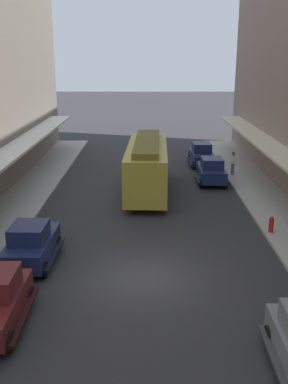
{
  "coord_description": "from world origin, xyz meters",
  "views": [
    {
      "loc": [
        0.12,
        -16.42,
        8.57
      ],
      "look_at": [
        0.0,
        6.0,
        1.8
      ],
      "focal_mm": 42.14,
      "sensor_mm": 36.0,
      "label": 1
    }
  ],
  "objects_px": {
    "parked_car_1": "(31,243)",
    "streetcar": "(147,164)",
    "parked_car_0": "(202,154)",
    "pedestrian_1": "(233,163)",
    "parked_car_2": "(211,170)",
    "fire_hydrant": "(271,224)"
  },
  "relations": [
    {
      "from": "streetcar",
      "to": "parked_car_1",
      "type": "bearing_deg",
      "value": -115.05
    },
    {
      "from": "parked_car_0",
      "to": "parked_car_2",
      "type": "relative_size",
      "value": 1.0
    },
    {
      "from": "parked_car_0",
      "to": "parked_car_1",
      "type": "distance_m",
      "value": 20.4
    },
    {
      "from": "parked_car_0",
      "to": "fire_hydrant",
      "type": "xyz_separation_m",
      "value": [
        1.72,
        -14.84,
        -0.38
      ]
    },
    {
      "from": "parked_car_2",
      "to": "fire_hydrant",
      "type": "relative_size",
      "value": 5.22
    },
    {
      "from": "fire_hydrant",
      "to": "pedestrian_1",
      "type": "xyz_separation_m",
      "value": [
        0.15,
        11.38,
        0.45
      ]
    },
    {
      "from": "parked_car_2",
      "to": "pedestrian_1",
      "type": "xyz_separation_m",
      "value": [
        1.82,
        1.75,
        0.07
      ]
    },
    {
      "from": "parked_car_0",
      "to": "pedestrian_1",
      "type": "xyz_separation_m",
      "value": [
        1.88,
        -3.46,
        0.07
      ]
    },
    {
      "from": "parked_car_1",
      "to": "streetcar",
      "type": "bearing_deg",
      "value": 64.95
    },
    {
      "from": "parked_car_0",
      "to": "fire_hydrant",
      "type": "relative_size",
      "value": 5.24
    },
    {
      "from": "parked_car_0",
      "to": "fire_hydrant",
      "type": "height_order",
      "value": "parked_car_0"
    },
    {
      "from": "parked_car_2",
      "to": "streetcar",
      "type": "xyz_separation_m",
      "value": [
        -4.51,
        -2.28,
        0.96
      ]
    },
    {
      "from": "parked_car_2",
      "to": "pedestrian_1",
      "type": "distance_m",
      "value": 2.53
    },
    {
      "from": "parked_car_1",
      "to": "fire_hydrant",
      "type": "relative_size",
      "value": 5.22
    },
    {
      "from": "streetcar",
      "to": "parked_car_0",
      "type": "bearing_deg",
      "value": 59.24
    },
    {
      "from": "parked_car_1",
      "to": "parked_car_2",
      "type": "relative_size",
      "value": 1.0
    },
    {
      "from": "parked_car_0",
      "to": "fire_hydrant",
      "type": "distance_m",
      "value": 14.95
    },
    {
      "from": "parked_car_0",
      "to": "parked_car_1",
      "type": "xyz_separation_m",
      "value": [
        -9.42,
        -18.1,
        0.0
      ]
    },
    {
      "from": "parked_car_0",
      "to": "streetcar",
      "type": "xyz_separation_m",
      "value": [
        -4.46,
        -7.49,
        0.96
      ]
    },
    {
      "from": "parked_car_0",
      "to": "pedestrian_1",
      "type": "bearing_deg",
      "value": -61.52
    },
    {
      "from": "parked_car_0",
      "to": "parked_car_1",
      "type": "relative_size",
      "value": 1.0
    },
    {
      "from": "parked_car_2",
      "to": "pedestrian_1",
      "type": "relative_size",
      "value": 2.56
    }
  ]
}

